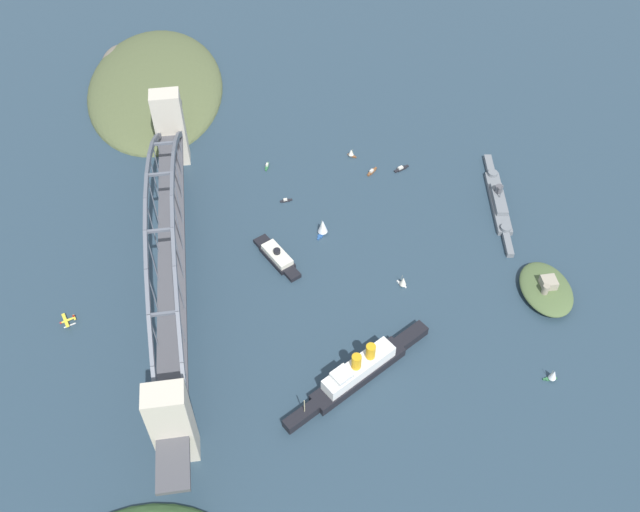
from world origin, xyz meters
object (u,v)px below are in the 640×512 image
object	(u,v)px
harbor_arch_bridge	(171,248)
small_boat_1	(553,375)
small_boat_7	(403,281)
small_boat_0	(286,200)
naval_cruiser	(498,201)
small_boat_6	(351,153)
small_boat_4	(267,166)
ocean_liner	(359,371)
harbor_ferry_steamer	(277,256)
small_boat_5	(323,226)
small_boat_2	(401,169)
small_boat_3	(372,172)
fort_island_mid_harbor	(546,289)
seaplane_taxiing_near_bridge	(68,321)

from	to	relation	value
harbor_arch_bridge	small_boat_1	distance (m)	206.70
small_boat_7	small_boat_0	bearing A→B (deg)	-143.06
naval_cruiser	small_boat_6	xyz separation A→B (m)	(-57.06, -81.95, 0.22)
harbor_arch_bridge	small_boat_4	world-z (taller)	harbor_arch_bridge
ocean_liner	harbor_ferry_steamer	xyz separation A→B (m)	(-83.91, -32.44, -3.35)
naval_cruiser	small_boat_5	bearing A→B (deg)	-85.46
ocean_liner	small_boat_1	xyz separation A→B (m)	(14.87, 95.35, -1.93)
naval_cruiser	small_boat_2	distance (m)	65.42
small_boat_0	small_boat_1	size ratio (longest dim) A/B	0.92
naval_cruiser	small_boat_1	bearing A→B (deg)	-5.36
small_boat_0	small_boat_6	xyz separation A→B (m)	(-36.09, 47.30, 2.16)
small_boat_4	small_boat_7	world-z (taller)	small_boat_7
small_boat_3	small_boat_6	size ratio (longest dim) A/B	1.22
small_boat_2	naval_cruiser	bearing A→B (deg)	52.99
small_boat_7	small_boat_6	bearing A→B (deg)	-175.06
naval_cruiser	fort_island_mid_harbor	bearing A→B (deg)	3.44
seaplane_taxiing_near_bridge	small_boat_3	bearing A→B (deg)	117.26
small_boat_6	seaplane_taxiing_near_bridge	bearing A→B (deg)	-56.97
small_boat_2	small_boat_5	world-z (taller)	small_boat_5
small_boat_1	small_boat_4	distance (m)	218.51
harbor_arch_bridge	naval_cruiser	size ratio (longest dim) A/B	3.08
naval_cruiser	small_boat_5	xyz separation A→B (m)	(8.77, -110.56, 2.86)
harbor_arch_bridge	small_boat_6	distance (m)	147.71
fort_island_mid_harbor	small_boat_5	world-z (taller)	fort_island_mid_harbor
small_boat_0	small_boat_3	xyz separation A→B (m)	(-18.25, 57.81, 0.20)
ocean_liner	fort_island_mid_harbor	bearing A→B (deg)	108.97
small_boat_6	small_boat_0	bearing A→B (deg)	-52.66
ocean_liner	harbor_ferry_steamer	bearing A→B (deg)	-158.87
small_boat_4	small_boat_6	distance (m)	56.00
small_boat_3	fort_island_mid_harbor	bearing A→B (deg)	34.44
seaplane_taxiing_near_bridge	small_boat_7	world-z (taller)	small_boat_7
fort_island_mid_harbor	small_boat_4	distance (m)	189.46
fort_island_mid_harbor	ocean_liner	bearing A→B (deg)	-71.03
small_boat_5	small_boat_1	bearing A→B (deg)	40.56
harbor_arch_bridge	small_boat_0	bearing A→B (deg)	129.32
naval_cruiser	harbor_ferry_steamer	size ratio (longest dim) A/B	2.33
fort_island_mid_harbor	small_boat_0	bearing A→B (deg)	-124.61
harbor_arch_bridge	small_boat_0	xyz separation A→B (m)	(-54.59, 66.65, -26.92)
seaplane_taxiing_near_bridge	small_boat_6	distance (m)	205.44
small_boat_3	harbor_arch_bridge	bearing A→B (deg)	-59.66
harbor_arch_bridge	seaplane_taxiing_near_bridge	xyz separation A→B (m)	(21.31, -58.29, -25.49)
small_boat_7	small_boat_3	bearing A→B (deg)	179.49
small_boat_3	small_boat_7	size ratio (longest dim) A/B	0.97
small_boat_1	small_boat_2	world-z (taller)	small_boat_1
ocean_liner	small_boat_3	bearing A→B (deg)	166.54
harbor_arch_bridge	small_boat_5	xyz separation A→B (m)	(-24.85, 85.34, -22.12)
harbor_arch_bridge	small_boat_4	xyz separation A→B (m)	(-87.69, 58.06, -26.72)
small_boat_1	small_boat_3	xyz separation A→B (m)	(-163.54, -59.77, -3.07)
harbor_arch_bridge	harbor_ferry_steamer	world-z (taller)	harbor_arch_bridge
seaplane_taxiing_near_bridge	small_boat_7	size ratio (longest dim) A/B	1.27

